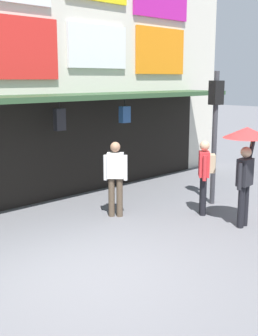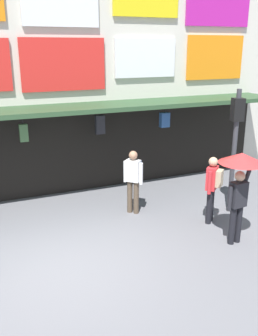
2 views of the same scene
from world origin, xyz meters
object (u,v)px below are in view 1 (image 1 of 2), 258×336
(pedestrian_with_umbrella, at_px, (246,149))
(pedestrian_in_black, at_px, (116,173))
(traffic_light_far, at_px, (215,117))
(pedestrian_in_green, at_px, (205,172))

(pedestrian_with_umbrella, distance_m, pedestrian_in_black, 2.83)
(traffic_light_far, distance_m, pedestrian_with_umbrella, 1.82)
(traffic_light_far, bearing_deg, pedestrian_in_black, 159.06)
(traffic_light_far, relative_size, pedestrian_in_green, 1.90)
(traffic_light_far, height_order, pedestrian_in_black, traffic_light_far)
(pedestrian_with_umbrella, distance_m, pedestrian_in_green, 1.26)
(traffic_light_far, bearing_deg, pedestrian_in_green, -156.02)
(pedestrian_in_black, bearing_deg, pedestrian_in_green, -40.28)
(pedestrian_in_black, xyz_separation_m, pedestrian_in_green, (1.52, -1.29, 0.00))
(pedestrian_in_black, bearing_deg, pedestrian_with_umbrella, -59.18)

